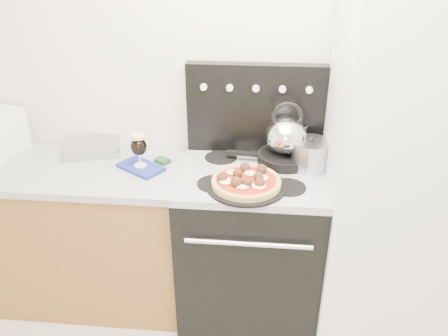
# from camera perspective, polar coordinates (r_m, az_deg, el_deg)

# --- Properties ---
(room_shell) EXTENTS (3.52, 3.01, 2.52)m
(room_shell) POSITION_cam_1_polar(r_m,az_deg,el_deg) (1.37, -0.61, -5.34)
(room_shell) COLOR #BBB5A5
(room_shell) RESTS_ON ground
(base_cabinet) EXTENTS (1.45, 0.60, 0.86)m
(base_cabinet) POSITION_cam_1_polar(r_m,az_deg,el_deg) (2.82, -19.87, -8.04)
(base_cabinet) COLOR brown
(base_cabinet) RESTS_ON ground
(countertop) EXTENTS (1.48, 0.63, 0.04)m
(countertop) POSITION_cam_1_polar(r_m,az_deg,el_deg) (2.60, -21.42, 0.10)
(countertop) COLOR #A3A3A9
(countertop) RESTS_ON base_cabinet
(stove_body) EXTENTS (0.76, 0.65, 0.88)m
(stove_body) POSITION_cam_1_polar(r_m,az_deg,el_deg) (2.55, 3.38, -10.05)
(stove_body) COLOR black
(stove_body) RESTS_ON ground
(cooktop) EXTENTS (0.76, 0.65, 0.04)m
(cooktop) POSITION_cam_1_polar(r_m,az_deg,el_deg) (2.30, 3.69, -0.93)
(cooktop) COLOR #ADADB2
(cooktop) RESTS_ON stove_body
(backguard) EXTENTS (0.76, 0.08, 0.50)m
(backguard) POSITION_cam_1_polar(r_m,az_deg,el_deg) (2.44, 4.12, 7.73)
(backguard) COLOR black
(backguard) RESTS_ON cooktop
(fridge) EXTENTS (0.64, 0.68, 1.90)m
(fridge) POSITION_cam_1_polar(r_m,az_deg,el_deg) (2.35, 21.02, -0.85)
(fridge) COLOR silver
(fridge) RESTS_ON ground
(foil_sheet) EXTENTS (0.36, 0.31, 0.06)m
(foil_sheet) POSITION_cam_1_polar(r_m,az_deg,el_deg) (2.65, -16.81, 2.59)
(foil_sheet) COLOR silver
(foil_sheet) RESTS_ON countertop
(oven_mitt) EXTENTS (0.28, 0.25, 0.02)m
(oven_mitt) POSITION_cam_1_polar(r_m,az_deg,el_deg) (2.40, -10.82, 0.09)
(oven_mitt) COLOR navy
(oven_mitt) RESTS_ON countertop
(beer_glass) EXTENTS (0.09, 0.09, 0.19)m
(beer_glass) POSITION_cam_1_polar(r_m,az_deg,el_deg) (2.35, -11.04, 2.34)
(beer_glass) COLOR black
(beer_glass) RESTS_ON oven_mitt
(pizza_pan) EXTENTS (0.50, 0.50, 0.01)m
(pizza_pan) POSITION_cam_1_polar(r_m,az_deg,el_deg) (2.15, 2.91, -2.33)
(pizza_pan) COLOR #242424
(pizza_pan) RESTS_ON cooktop
(pizza) EXTENTS (0.37, 0.37, 0.05)m
(pizza) POSITION_cam_1_polar(r_m,az_deg,el_deg) (2.13, 2.92, -1.62)
(pizza) COLOR tan
(pizza) RESTS_ON pizza_pan
(skillet) EXTENTS (0.32, 0.32, 0.05)m
(skillet) POSITION_cam_1_polar(r_m,az_deg,el_deg) (2.40, 7.90, 1.35)
(skillet) COLOR black
(skillet) RESTS_ON cooktop
(tea_kettle) EXTENTS (0.25, 0.25, 0.24)m
(tea_kettle) POSITION_cam_1_polar(r_m,az_deg,el_deg) (2.34, 8.13, 4.60)
(tea_kettle) COLOR silver
(tea_kettle) RESTS_ON skillet
(stock_pot) EXTENTS (0.23, 0.23, 0.15)m
(stock_pot) POSITION_cam_1_polar(r_m,az_deg,el_deg) (2.34, 11.21, 1.62)
(stock_pot) COLOR #A9A6B9
(stock_pot) RESTS_ON cooktop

